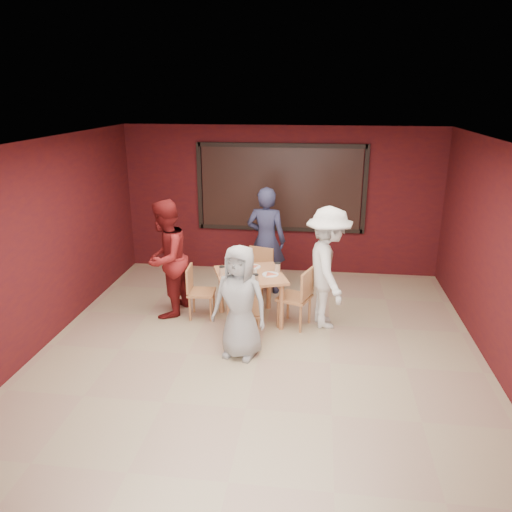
# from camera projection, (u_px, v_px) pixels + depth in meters

# --- Properties ---
(floor) EXTENTS (7.00, 7.00, 0.00)m
(floor) POSITION_uv_depth(u_px,v_px,m) (258.00, 358.00, 6.66)
(floor) COLOR tan
(floor) RESTS_ON ground
(window_blinds) EXTENTS (3.00, 0.02, 1.50)m
(window_blinds) POSITION_uv_depth(u_px,v_px,m) (281.00, 188.00, 9.38)
(window_blinds) COLOR black
(dining_table) EXTENTS (1.25, 1.25, 0.92)m
(dining_table) POSITION_uv_depth(u_px,v_px,m) (250.00, 280.00, 7.54)
(dining_table) COLOR #B6764A
(dining_table) RESTS_ON floor
(chair_front) EXTENTS (0.48, 0.48, 0.85)m
(chair_front) POSITION_uv_depth(u_px,v_px,m) (246.00, 310.00, 6.96)
(chair_front) COLOR #BE7D4A
(chair_front) RESTS_ON floor
(chair_back) EXTENTS (0.55, 0.55, 0.90)m
(chair_back) POSITION_uv_depth(u_px,v_px,m) (258.00, 271.00, 8.37)
(chair_back) COLOR #BE7D4A
(chair_back) RESTS_ON floor
(chair_left) EXTENTS (0.42, 0.42, 0.83)m
(chair_left) POSITION_uv_depth(u_px,v_px,m) (197.00, 289.00, 7.74)
(chair_left) COLOR #BE7D4A
(chair_left) RESTS_ON floor
(chair_right) EXTENTS (0.57, 0.57, 0.92)m
(chair_right) POSITION_uv_depth(u_px,v_px,m) (299.00, 294.00, 7.40)
(chair_right) COLOR #BE7D4A
(chair_right) RESTS_ON floor
(diner_front) EXTENTS (0.85, 0.66, 1.54)m
(diner_front) POSITION_uv_depth(u_px,v_px,m) (240.00, 302.00, 6.51)
(diner_front) COLOR #9C9C9C
(diner_front) RESTS_ON floor
(diner_back) EXTENTS (0.74, 0.54, 1.87)m
(diner_back) POSITION_uv_depth(u_px,v_px,m) (266.00, 240.00, 8.61)
(diner_back) COLOR #282A48
(diner_back) RESTS_ON floor
(diner_left) EXTENTS (0.83, 0.99, 1.85)m
(diner_left) POSITION_uv_depth(u_px,v_px,m) (166.00, 259.00, 7.71)
(diner_left) COLOR maroon
(diner_left) RESTS_ON floor
(diner_right) EXTENTS (0.91, 1.30, 1.83)m
(diner_right) POSITION_uv_depth(u_px,v_px,m) (328.00, 268.00, 7.34)
(diner_right) COLOR white
(diner_right) RESTS_ON floor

